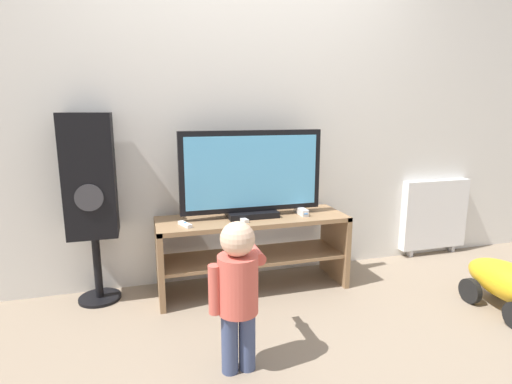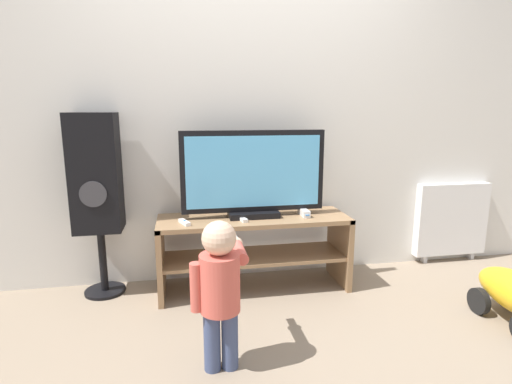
# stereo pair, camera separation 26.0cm
# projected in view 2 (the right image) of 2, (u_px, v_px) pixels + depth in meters

# --- Properties ---
(ground_plane) EXTENTS (16.00, 16.00, 0.00)m
(ground_plane) POSITION_uv_depth(u_px,v_px,m) (259.00, 301.00, 2.63)
(ground_plane) COLOR gray
(wall_back) EXTENTS (10.00, 0.06, 2.60)m
(wall_back) POSITION_uv_depth(u_px,v_px,m) (247.00, 101.00, 2.85)
(wall_back) COLOR silver
(wall_back) RESTS_ON ground_plane
(tv_stand) EXTENTS (1.30, 0.42, 0.52)m
(tv_stand) POSITION_uv_depth(u_px,v_px,m) (254.00, 241.00, 2.76)
(tv_stand) COLOR #93704C
(tv_stand) RESTS_ON ground_plane
(television) EXTENTS (0.97, 0.20, 0.59)m
(television) POSITION_uv_depth(u_px,v_px,m) (253.00, 175.00, 2.69)
(television) COLOR black
(television) RESTS_ON tv_stand
(game_console) EXTENTS (0.05, 0.16, 0.05)m
(game_console) POSITION_uv_depth(u_px,v_px,m) (304.00, 212.00, 2.76)
(game_console) COLOR white
(game_console) RESTS_ON tv_stand
(remote_primary) EXTENTS (0.08, 0.13, 0.03)m
(remote_primary) POSITION_uv_depth(u_px,v_px,m) (184.00, 222.00, 2.56)
(remote_primary) COLOR white
(remote_primary) RESTS_ON tv_stand
(remote_secondary) EXTENTS (0.06, 0.13, 0.03)m
(remote_secondary) POSITION_uv_depth(u_px,v_px,m) (242.00, 219.00, 2.64)
(remote_secondary) COLOR white
(remote_secondary) RESTS_ON tv_stand
(child) EXTENTS (0.28, 0.43, 0.74)m
(child) POSITION_uv_depth(u_px,v_px,m) (220.00, 283.00, 1.87)
(child) COLOR #3F4C72
(child) RESTS_ON ground_plane
(speaker_tower) EXTENTS (0.30, 0.27, 1.22)m
(speaker_tower) POSITION_uv_depth(u_px,v_px,m) (96.00, 178.00, 2.60)
(speaker_tower) COLOR black
(speaker_tower) RESTS_ON ground_plane
(radiator) EXTENTS (0.62, 0.08, 0.65)m
(radiator) POSITION_uv_depth(u_px,v_px,m) (451.00, 219.00, 3.27)
(radiator) COLOR white
(radiator) RESTS_ON ground_plane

